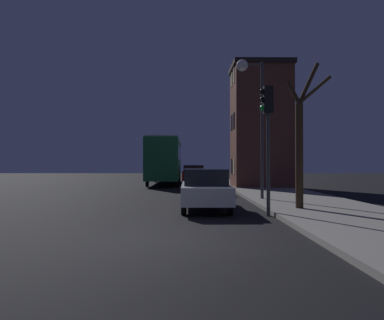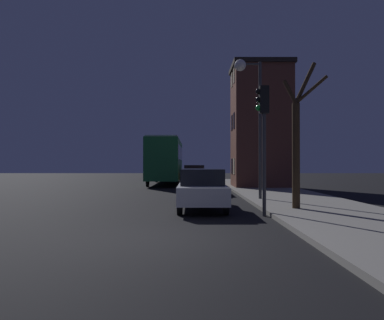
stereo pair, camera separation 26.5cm
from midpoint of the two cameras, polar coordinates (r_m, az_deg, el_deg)
name	(u,v)px [view 2 (the right image)]	position (r m, az deg, el deg)	size (l,w,h in m)	color
ground_plane	(166,238)	(8.80, -3.16, -11.83)	(120.00, 120.00, 0.00)	black
brick_building	(262,125)	(26.96, 10.85, 5.25)	(4.13, 3.91, 8.58)	brown
streetlamp	(250,94)	(17.42, 9.31, 9.96)	(1.23, 0.53, 6.31)	#38383A
traffic_light	(264,123)	(12.54, 11.55, 5.61)	(0.43, 0.24, 4.27)	#38383A
bare_tree	(298,142)	(13.82, 16.44, 2.65)	(1.43, 0.91, 5.21)	#382819
bus	(167,158)	(31.63, -3.59, 0.34)	(2.45, 10.98, 3.76)	#1E6B33
car_near_lane	(203,188)	(14.09, 2.19, -4.30)	(1.73, 4.78, 1.53)	#B7BABF
car_mid_lane	(203,181)	(21.96, 2.11, -3.24)	(1.74, 4.70, 1.31)	beige
car_far_lane	(195,174)	(32.03, 0.72, -2.15)	(1.89, 4.06, 1.61)	#B21E19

